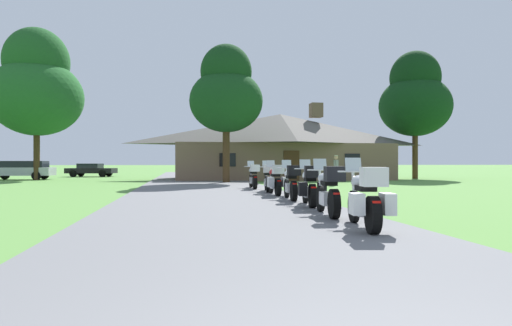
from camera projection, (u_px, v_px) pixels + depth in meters
The scene contains 16 objects.
ground_plane at pixel (206, 189), 21.36m from camera, with size 500.00×500.00×0.00m, color #56893D.
asphalt_driveway at pixel (208, 191), 19.39m from camera, with size 6.40×80.00×0.06m, color slate.
motorcycle_silver_nearest_to_camera at pixel (366, 199), 7.95m from camera, with size 0.93×2.07×1.30m.
motorcycle_silver_second_in_row at pixel (328, 191), 10.05m from camera, with size 0.70×2.08×1.30m.
motorcycle_white_third_in_row at pixel (310, 186), 12.28m from camera, with size 0.91×2.08×1.30m.
motorcycle_white_fourth_in_row at pixel (291, 183), 14.42m from camera, with size 0.66×2.08×1.30m.
motorcycle_red_fifth_in_row at pixel (275, 180), 16.58m from camera, with size 0.73×2.08×1.30m.
motorcycle_white_sixth_in_row at pixel (267, 178), 18.51m from camera, with size 0.73×2.08×1.30m.
motorcycle_silver_farthest_in_row at pixel (253, 176), 20.85m from camera, with size 0.66×2.08×1.30m.
stone_lodge at pixel (280, 146), 34.16m from camera, with size 16.69×7.40×5.89m.
bystander_gray_shirt_near_lodge at pixel (336, 168), 25.23m from camera, with size 0.27×0.54×1.69m.
tree_left_far at pixel (37, 87), 32.68m from camera, with size 6.58×6.58×11.14m.
tree_right_of_lodge at pixel (415, 98), 35.78m from camera, with size 5.68×5.68×10.22m.
tree_by_lodge_front at pixel (226, 93), 27.68m from camera, with size 4.55×4.55×8.61m.
parked_silver_suv_far_left at pixel (21, 169), 33.29m from camera, with size 4.67×2.05×1.40m.
parked_black_sedan_far_left at pixel (91, 170), 40.51m from camera, with size 4.45×2.52×1.20m.
Camera 1 is at (-1.09, -1.47, 1.25)m, focal length 31.36 mm.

